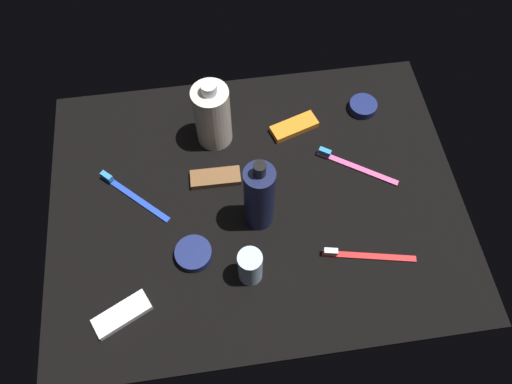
% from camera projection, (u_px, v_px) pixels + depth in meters
% --- Properties ---
extents(ground_plane, '(0.84, 0.64, 0.01)m').
position_uv_depth(ground_plane, '(256.00, 200.00, 0.98)').
color(ground_plane, black).
extents(lotion_bottle, '(0.06, 0.06, 0.20)m').
position_uv_depth(lotion_bottle, '(257.00, 197.00, 0.88)').
color(lotion_bottle, '#181E43').
rests_on(lotion_bottle, ground_plane).
extents(bodywash_bottle, '(0.08, 0.08, 0.17)m').
position_uv_depth(bodywash_bottle, '(212.00, 115.00, 0.98)').
color(bodywash_bottle, silver).
rests_on(bodywash_bottle, ground_plane).
extents(deodorant_stick, '(0.04, 0.04, 0.09)m').
position_uv_depth(deodorant_stick, '(250.00, 267.00, 0.86)').
color(deodorant_stick, silver).
rests_on(deodorant_stick, ground_plane).
extents(toothbrush_pink, '(0.16, 0.11, 0.02)m').
position_uv_depth(toothbrush_pink, '(352.00, 165.00, 1.01)').
color(toothbrush_pink, '#E55999').
rests_on(toothbrush_pink, ground_plane).
extents(toothbrush_blue, '(0.14, 0.13, 0.02)m').
position_uv_depth(toothbrush_blue, '(131.00, 194.00, 0.98)').
color(toothbrush_blue, blue).
rests_on(toothbrush_blue, ground_plane).
extents(toothbrush_red, '(0.18, 0.05, 0.02)m').
position_uv_depth(toothbrush_red, '(363.00, 255.00, 0.91)').
color(toothbrush_red, red).
rests_on(toothbrush_red, ground_plane).
extents(snack_bar_white, '(0.11, 0.08, 0.01)m').
position_uv_depth(snack_bar_white, '(122.00, 314.00, 0.86)').
color(snack_bar_white, white).
rests_on(snack_bar_white, ground_plane).
extents(snack_bar_brown, '(0.10, 0.04, 0.01)m').
position_uv_depth(snack_bar_brown, '(216.00, 178.00, 0.99)').
color(snack_bar_brown, brown).
rests_on(snack_bar_brown, ground_plane).
extents(snack_bar_orange, '(0.11, 0.07, 0.01)m').
position_uv_depth(snack_bar_orange, '(294.00, 127.00, 1.05)').
color(snack_bar_orange, orange).
rests_on(snack_bar_orange, ground_plane).
extents(cream_tin_left, '(0.07, 0.07, 0.02)m').
position_uv_depth(cream_tin_left, '(194.00, 254.00, 0.91)').
color(cream_tin_left, navy).
rests_on(cream_tin_left, ground_plane).
extents(cream_tin_right, '(0.06, 0.06, 0.02)m').
position_uv_depth(cream_tin_right, '(363.00, 106.00, 1.08)').
color(cream_tin_right, navy).
rests_on(cream_tin_right, ground_plane).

